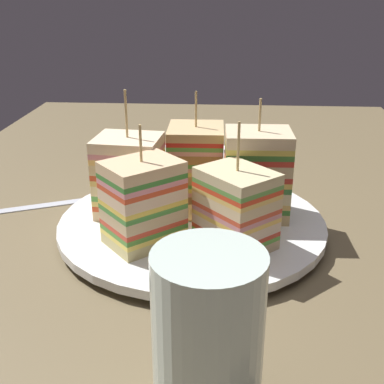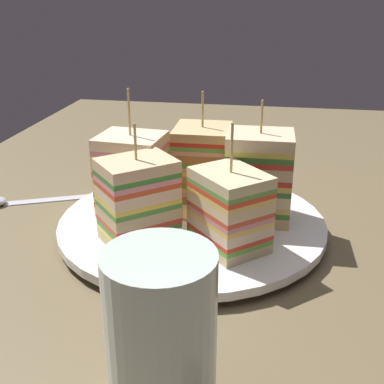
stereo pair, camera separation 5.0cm
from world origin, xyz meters
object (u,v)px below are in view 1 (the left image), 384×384
sandwich_wedge_3 (236,208)px  drinking_glass (208,352)px  sandwich_wedge_4 (256,174)px  chip_pile (206,209)px  napkin (181,157)px  sandwich_wedge_2 (144,203)px  plate (192,224)px  sandwich_wedge_0 (198,162)px  sandwich_wedge_1 (130,176)px

sandwich_wedge_3 → drinking_glass: size_ratio=1.06×
sandwich_wedge_4 → drinking_glass: bearing=79.7°
sandwich_wedge_3 → chip_pile: size_ratio=1.85×
chip_pile → drinking_glass: 24.73cm
sandwich_wedge_3 → napkin: (28.80, 7.49, -4.92)cm
sandwich_wedge_2 → drinking_glass: bearing=-111.5°
plate → sandwich_wedge_2: bearing=142.0°
sandwich_wedge_3 → chip_pile: (5.84, 2.84, -2.77)cm
sandwich_wedge_2 → napkin: bearing=47.5°
napkin → drinking_glass: (-47.56, -5.61, 4.51)cm
sandwich_wedge_0 → sandwich_wedge_4: 8.13cm
sandwich_wedge_3 → sandwich_wedge_1: bearing=18.3°
plate → sandwich_wedge_0: bearing=-1.7°
chip_pile → drinking_glass: (-24.59, -0.96, 2.36)cm
sandwich_wedge_0 → chip_pile: size_ratio=1.89×
plate → drinking_glass: size_ratio=2.48×
plate → napkin: 23.97cm
sandwich_wedge_0 → sandwich_wedge_2: sandwich_wedge_0 is taller
plate → sandwich_wedge_4: bearing=-77.1°
sandwich_wedge_0 → drinking_glass: 30.54cm
sandwich_wedge_2 → sandwich_wedge_3: bearing=-39.6°
sandwich_wedge_2 → chip_pile: size_ratio=1.79×
plate → sandwich_wedge_0: size_ratio=2.30×
sandwich_wedge_2 → chip_pile: sandwich_wedge_2 is taller
sandwich_wedge_2 → sandwich_wedge_4: bearing=-8.3°
sandwich_wedge_3 → plate: bearing=-1.2°
sandwich_wedge_0 → sandwich_wedge_1: bearing=-52.0°
sandwich_wedge_2 → drinking_glass: sandwich_wedge_2 is taller
sandwich_wedge_2 → sandwich_wedge_4: 12.51cm
sandwich_wedge_1 → plate: bearing=-5.2°
plate → napkin: (23.75, 3.20, -0.69)cm
plate → chip_pile: chip_pile is taller
sandwich_wedge_0 → sandwich_wedge_4: bearing=49.7°
sandwich_wedge_3 → napkin: size_ratio=0.85×
sandwich_wedge_2 → sandwich_wedge_0: bearing=29.4°
plate → sandwich_wedge_1: bearing=79.4°
plate → sandwich_wedge_4: 8.38cm
sandwich_wedge_1 → chip_pile: (-0.44, -7.97, -3.27)cm
chip_pile → sandwich_wedge_0: bearing=12.1°
sandwich_wedge_1 → napkin: sandwich_wedge_1 is taller
sandwich_wedge_0 → sandwich_wedge_1: 8.63cm
drinking_glass → sandwich_wedge_2: bearing=19.3°
sandwich_wedge_0 → sandwich_wedge_3: size_ratio=1.02×
sandwich_wedge_0 → sandwich_wedge_1: size_ratio=0.91×
drinking_glass → sandwich_wedge_4: bearing=-9.1°
plate → sandwich_wedge_4: sandwich_wedge_4 is taller
sandwich_wedge_2 → chip_pile: 8.75cm
sandwich_wedge_0 → drinking_glass: sandwich_wedge_0 is taller
sandwich_wedge_3 → chip_pile: bearing=-15.6°
sandwich_wedge_2 → drinking_glass: size_ratio=1.03×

